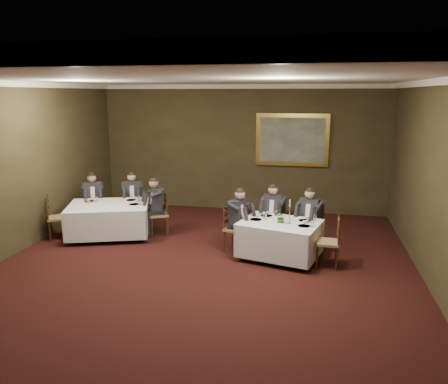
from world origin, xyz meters
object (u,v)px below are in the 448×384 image
(diner_main_endleft, at_px, (236,228))
(chair_main_endright, at_px, (328,252))
(chair_sec_endleft, at_px, (58,226))
(painting, at_px, (292,140))
(chair_sec_backleft, at_px, (94,214))
(chair_main_backright, at_px, (310,237))
(diner_sec_backleft, at_px, (94,206))
(table_second, at_px, (109,218))
(table_main, at_px, (280,237))
(chair_main_endleft, at_px, (236,238))
(chair_main_backleft, at_px, (273,231))
(chair_sec_backright, at_px, (134,213))
(chair_sec_endright, at_px, (159,223))
(diner_main_backleft, at_px, (273,222))
(diner_sec_backright, at_px, (133,205))
(diner_sec_endright, at_px, (158,213))
(diner_main_backright, at_px, (310,226))
(candlestick, at_px, (289,214))
(centerpiece, at_px, (281,217))

(diner_main_endleft, height_order, chair_main_endright, diner_main_endleft)
(chair_main_endright, xyz_separation_m, chair_sec_endleft, (-6.01, 0.47, 0.00))
(painting, bearing_deg, chair_sec_backleft, -154.49)
(chair_main_backright, height_order, diner_main_endleft, diner_main_endleft)
(diner_sec_backleft, bearing_deg, table_second, 107.43)
(table_main, distance_m, diner_sec_backleft, 4.92)
(chair_main_endleft, bearing_deg, chair_main_backleft, 147.79)
(table_main, distance_m, chair_sec_backright, 4.17)
(chair_sec_endright, bearing_deg, diner_main_backleft, -121.02)
(chair_main_backleft, height_order, diner_main_endleft, diner_main_endleft)
(table_main, distance_m, diner_sec_backright, 4.16)
(diner_sec_endright, bearing_deg, chair_main_backright, -123.45)
(table_second, xyz_separation_m, chair_main_backleft, (3.78, 0.26, -0.17))
(table_second, distance_m, chair_sec_backleft, 1.06)
(diner_main_backright, height_order, candlestick, diner_main_backright)
(diner_sec_endright, xyz_separation_m, painting, (2.91, 2.62, 1.51))
(table_second, relative_size, diner_sec_endright, 1.60)
(diner_sec_backleft, relative_size, centerpiece, 5.58)
(chair_main_backleft, distance_m, diner_main_backleft, 0.23)
(chair_sec_endright, bearing_deg, chair_sec_backleft, 51.04)
(diner_main_backleft, distance_m, chair_main_backright, 0.85)
(centerpiece, bearing_deg, chair_sec_backleft, 163.96)
(centerpiece, height_order, candlestick, candlestick)
(chair_sec_endleft, bearing_deg, chair_main_endright, 56.48)
(diner_main_backright, height_order, painting, painting)
(chair_main_backright, distance_m, painting, 3.46)
(diner_sec_backright, height_order, candlestick, diner_sec_backright)
(chair_sec_backleft, xyz_separation_m, centerpiece, (4.77, -1.37, 0.60))
(diner_main_backright, distance_m, centerpiece, 0.97)
(chair_sec_backleft, height_order, diner_sec_endright, diner_sec_endright)
(chair_sec_backright, relative_size, diner_sec_backright, 0.74)
(chair_main_endleft, relative_size, candlestick, 2.00)
(diner_main_backright, bearing_deg, diner_sec_backright, 13.90)
(chair_sec_endleft, bearing_deg, chair_main_backleft, 68.34)
(table_second, relative_size, chair_main_endright, 2.16)
(chair_main_backright, bearing_deg, diner_sec_backleft, 19.44)
(centerpiece, bearing_deg, chair_main_backleft, 103.90)
(diner_sec_endright, relative_size, centerpiece, 5.58)
(diner_sec_endright, relative_size, candlestick, 2.69)
(candlestick, bearing_deg, painting, 92.87)
(chair_main_backright, height_order, candlestick, candlestick)
(table_main, relative_size, diner_sec_backleft, 1.32)
(diner_main_backleft, bearing_deg, chair_sec_backleft, 8.92)
(diner_main_backright, relative_size, diner_sec_backright, 1.00)
(chair_sec_backleft, distance_m, painting, 5.54)
(chair_main_endright, xyz_separation_m, centerpiece, (-0.91, 0.19, 0.60))
(painting, bearing_deg, diner_sec_endright, -138.06)
(diner_sec_backright, relative_size, chair_sec_endright, 1.35)
(diner_main_backleft, distance_m, chair_sec_backright, 3.72)
(diner_main_backright, distance_m, diner_sec_backright, 4.52)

